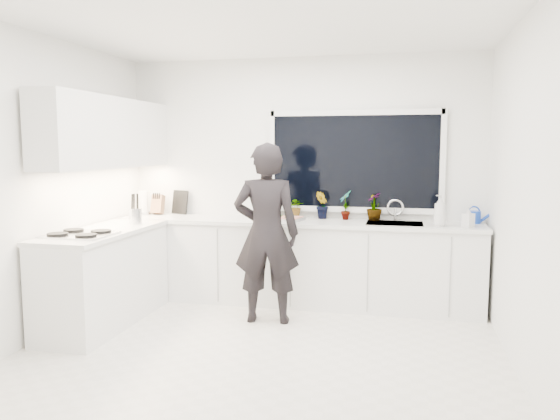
# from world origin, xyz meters

# --- Properties ---
(floor) EXTENTS (4.00, 3.50, 0.02)m
(floor) POSITION_xyz_m (0.00, 0.00, -0.01)
(floor) COLOR beige
(floor) RESTS_ON ground
(wall_back) EXTENTS (4.00, 0.02, 2.70)m
(wall_back) POSITION_xyz_m (0.00, 1.76, 1.35)
(wall_back) COLOR white
(wall_back) RESTS_ON ground
(wall_left) EXTENTS (0.02, 3.50, 2.70)m
(wall_left) POSITION_xyz_m (-2.01, 0.00, 1.35)
(wall_left) COLOR white
(wall_left) RESTS_ON ground
(wall_right) EXTENTS (0.02, 3.50, 2.70)m
(wall_right) POSITION_xyz_m (2.01, 0.00, 1.35)
(wall_right) COLOR white
(wall_right) RESTS_ON ground
(ceiling) EXTENTS (4.00, 3.50, 0.02)m
(ceiling) POSITION_xyz_m (0.00, 0.00, 2.71)
(ceiling) COLOR white
(ceiling) RESTS_ON wall_back
(window) EXTENTS (1.80, 0.02, 1.00)m
(window) POSITION_xyz_m (0.60, 1.73, 1.55)
(window) COLOR black
(window) RESTS_ON wall_back
(base_cabinets_back) EXTENTS (3.92, 0.58, 0.88)m
(base_cabinets_back) POSITION_xyz_m (0.00, 1.45, 0.44)
(base_cabinets_back) COLOR white
(base_cabinets_back) RESTS_ON floor
(base_cabinets_left) EXTENTS (0.58, 1.60, 0.88)m
(base_cabinets_left) POSITION_xyz_m (-1.67, 0.35, 0.44)
(base_cabinets_left) COLOR white
(base_cabinets_left) RESTS_ON floor
(countertop_back) EXTENTS (3.94, 0.62, 0.04)m
(countertop_back) POSITION_xyz_m (0.00, 1.44, 0.90)
(countertop_back) COLOR silver
(countertop_back) RESTS_ON base_cabinets_back
(countertop_left) EXTENTS (0.62, 1.60, 0.04)m
(countertop_left) POSITION_xyz_m (-1.67, 0.35, 0.90)
(countertop_left) COLOR silver
(countertop_left) RESTS_ON base_cabinets_left
(upper_cabinets) EXTENTS (0.34, 2.10, 0.70)m
(upper_cabinets) POSITION_xyz_m (-1.79, 0.70, 1.85)
(upper_cabinets) COLOR white
(upper_cabinets) RESTS_ON wall_left
(sink) EXTENTS (0.58, 0.42, 0.14)m
(sink) POSITION_xyz_m (1.05, 1.45, 0.87)
(sink) COLOR silver
(sink) RESTS_ON countertop_back
(faucet) EXTENTS (0.03, 0.03, 0.22)m
(faucet) POSITION_xyz_m (1.05, 1.65, 1.03)
(faucet) COLOR silver
(faucet) RESTS_ON countertop_back
(stovetop) EXTENTS (0.56, 0.48, 0.03)m
(stovetop) POSITION_xyz_m (-1.69, -0.00, 0.94)
(stovetop) COLOR black
(stovetop) RESTS_ON countertop_left
(person) EXTENTS (0.69, 0.50, 1.75)m
(person) POSITION_xyz_m (-0.15, 0.75, 0.88)
(person) COLOR black
(person) RESTS_ON floor
(pizza_tray) EXTENTS (0.48, 0.39, 0.03)m
(pizza_tray) POSITION_xyz_m (-0.14, 1.42, 0.94)
(pizza_tray) COLOR silver
(pizza_tray) RESTS_ON countertop_back
(pizza) EXTENTS (0.43, 0.35, 0.01)m
(pizza) POSITION_xyz_m (-0.14, 1.42, 0.95)
(pizza) COLOR #AB2816
(pizza) RESTS_ON pizza_tray
(watering_can) EXTENTS (0.16, 0.16, 0.13)m
(watering_can) POSITION_xyz_m (1.85, 1.61, 0.98)
(watering_can) COLOR #1238AA
(watering_can) RESTS_ON countertop_back
(paper_towel_roll) EXTENTS (0.14, 0.14, 0.26)m
(paper_towel_roll) POSITION_xyz_m (-1.85, 1.55, 1.05)
(paper_towel_roll) COLOR silver
(paper_towel_roll) RESTS_ON countertop_back
(knife_block) EXTENTS (0.13, 0.10, 0.22)m
(knife_block) POSITION_xyz_m (-1.69, 1.59, 1.03)
(knife_block) COLOR #9B7948
(knife_block) RESTS_ON countertop_back
(utensil_crock) EXTENTS (0.17, 0.17, 0.16)m
(utensil_crock) POSITION_xyz_m (-1.56, 0.80, 1.00)
(utensil_crock) COLOR #A9A9AE
(utensil_crock) RESTS_ON countertop_left
(picture_frame_large) EXTENTS (0.21, 0.09, 0.28)m
(picture_frame_large) POSITION_xyz_m (-1.45, 1.69, 1.06)
(picture_frame_large) COLOR black
(picture_frame_large) RESTS_ON countertop_back
(picture_frame_small) EXTENTS (0.24, 0.09, 0.30)m
(picture_frame_small) POSITION_xyz_m (-0.37, 1.69, 1.07)
(picture_frame_small) COLOR black
(picture_frame_small) RESTS_ON countertop_back
(herb_plants) EXTENTS (1.14, 0.31, 0.32)m
(herb_plants) POSITION_xyz_m (0.33, 1.61, 1.07)
(herb_plants) COLOR #26662D
(herb_plants) RESTS_ON countertop_back
(soap_bottles) EXTENTS (0.42, 0.17, 0.32)m
(soap_bottles) POSITION_xyz_m (1.57, 1.30, 1.06)
(soap_bottles) COLOR #D8BF66
(soap_bottles) RESTS_ON countertop_back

